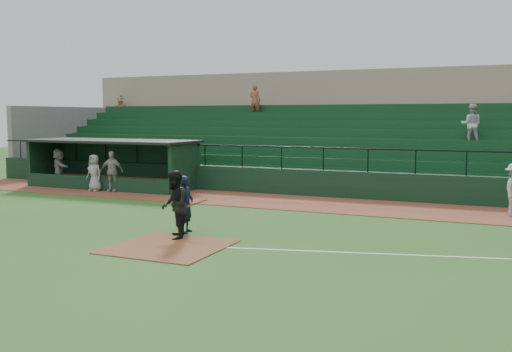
% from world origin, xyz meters
% --- Properties ---
extents(ground, '(90.00, 90.00, 0.00)m').
position_xyz_m(ground, '(0.00, 0.00, 0.00)').
color(ground, '#28561C').
rests_on(ground, ground).
extents(warning_track, '(40.00, 4.00, 0.03)m').
position_xyz_m(warning_track, '(0.00, 8.00, 0.01)').
color(warning_track, brown).
rests_on(warning_track, ground).
extents(home_plate_dirt, '(3.00, 3.00, 0.03)m').
position_xyz_m(home_plate_dirt, '(0.00, -1.00, 0.01)').
color(home_plate_dirt, brown).
rests_on(home_plate_dirt, ground).
extents(foul_line, '(17.49, 4.44, 0.01)m').
position_xyz_m(foul_line, '(8.00, 1.20, 0.01)').
color(foul_line, white).
rests_on(foul_line, ground).
extents(stadium_structure, '(38.00, 13.08, 6.40)m').
position_xyz_m(stadium_structure, '(-0.00, 16.46, 2.30)').
color(stadium_structure, black).
rests_on(stadium_structure, ground).
extents(dugout, '(8.90, 3.20, 2.42)m').
position_xyz_m(dugout, '(-9.75, 9.56, 1.33)').
color(dugout, black).
rests_on(dugout, ground).
extents(batter_at_plate, '(1.06, 0.72, 1.78)m').
position_xyz_m(batter_at_plate, '(-0.56, 0.91, 0.89)').
color(batter_at_plate, black).
rests_on(batter_at_plate, ground).
extents(umpire, '(1.15, 1.23, 2.03)m').
position_xyz_m(umpire, '(-0.41, -0.02, 1.01)').
color(umpire, black).
rests_on(umpire, ground).
extents(dugout_player_a, '(1.22, 0.74, 1.94)m').
position_xyz_m(dugout_player_a, '(-8.65, 7.67, 1.00)').
color(dugout_player_a, '#A5A09A').
rests_on(dugout_player_a, warning_track).
extents(dugout_player_b, '(0.91, 0.65, 1.75)m').
position_xyz_m(dugout_player_b, '(-9.54, 7.49, 0.90)').
color(dugout_player_b, '#9D9893').
rests_on(dugout_player_b, warning_track).
extents(dugout_player_c, '(1.78, 1.48, 1.91)m').
position_xyz_m(dugout_player_c, '(-12.64, 8.50, 0.99)').
color(dugout_player_c, '#A5A09A').
rests_on(dugout_player_c, warning_track).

